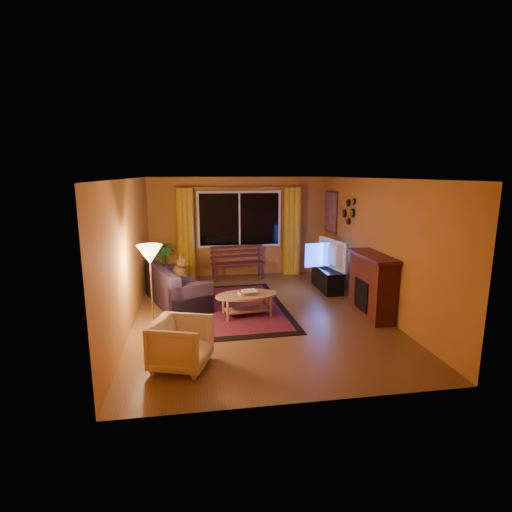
{
  "coord_description": "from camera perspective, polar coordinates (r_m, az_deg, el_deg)",
  "views": [
    {
      "loc": [
        -1.17,
        -7.01,
        2.59
      ],
      "look_at": [
        0.0,
        0.3,
        1.05
      ],
      "focal_mm": 28.0,
      "sensor_mm": 36.0,
      "label": 1
    }
  ],
  "objects": [
    {
      "name": "floor",
      "position": [
        7.57,
        0.36,
        -8.34
      ],
      "size": [
        4.5,
        6.0,
        0.02
      ],
      "primitive_type": "cube",
      "color": "brown",
      "rests_on": "ground"
    },
    {
      "name": "ceiling",
      "position": [
        7.11,
        0.39,
        11.1
      ],
      "size": [
        4.5,
        6.0,
        0.02
      ],
      "primitive_type": "cube",
      "color": "white",
      "rests_on": "ground"
    },
    {
      "name": "wall_back",
      "position": [
        10.18,
        -2.41,
        4.18
      ],
      "size": [
        4.5,
        0.02,
        2.5
      ],
      "primitive_type": "cube",
      "color": "#BC752C",
      "rests_on": "ground"
    },
    {
      "name": "wall_left",
      "position": [
        7.22,
        -17.6,
        0.5
      ],
      "size": [
        0.02,
        6.0,
        2.5
      ],
      "primitive_type": "cube",
      "color": "#BC752C",
      "rests_on": "ground"
    },
    {
      "name": "wall_right",
      "position": [
        7.92,
        16.73,
        1.5
      ],
      "size": [
        0.02,
        6.0,
        2.5
      ],
      "primitive_type": "cube",
      "color": "#BC752C",
      "rests_on": "ground"
    },
    {
      "name": "window",
      "position": [
        10.09,
        -2.38,
        5.26
      ],
      "size": [
        2.0,
        0.02,
        1.3
      ],
      "primitive_type": "cube",
      "color": "black",
      "rests_on": "wall_back"
    },
    {
      "name": "curtain_rod",
      "position": [
        9.99,
        -2.38,
        9.79
      ],
      "size": [
        3.2,
        0.03,
        0.03
      ],
      "primitive_type": "cylinder",
      "rotation": [
        0.0,
        1.57,
        0.0
      ],
      "color": "#BF8C3F",
      "rests_on": "wall_back"
    },
    {
      "name": "curtain_left",
      "position": [
        10.0,
        -10.03,
        3.12
      ],
      "size": [
        0.36,
        0.36,
        2.24
      ],
      "primitive_type": "cylinder",
      "color": "gold",
      "rests_on": "ground"
    },
    {
      "name": "curtain_right",
      "position": [
        10.31,
        5.16,
        3.51
      ],
      "size": [
        0.36,
        0.36,
        2.24
      ],
      "primitive_type": "cylinder",
      "color": "gold",
      "rests_on": "ground"
    },
    {
      "name": "bench",
      "position": [
        9.95,
        -2.59,
        -2.16
      ],
      "size": [
        1.36,
        0.53,
        0.4
      ],
      "primitive_type": "cube",
      "rotation": [
        0.0,
        0.0,
        0.11
      ],
      "color": "#411820",
      "rests_on": "ground"
    },
    {
      "name": "potted_plant",
      "position": [
        9.68,
        -13.17,
        -1.21
      ],
      "size": [
        0.69,
        0.69,
        0.94
      ],
      "primitive_type": "imported",
      "rotation": [
        0.0,
        0.0,
        -0.41
      ],
      "color": "#235B1E",
      "rests_on": "ground"
    },
    {
      "name": "sofa",
      "position": [
        8.2,
        -11.25,
        -4.11
      ],
      "size": [
        1.4,
        2.05,
        0.76
      ],
      "primitive_type": "cube",
      "rotation": [
        0.0,
        0.0,
        0.35
      ],
      "color": "#231A2D",
      "rests_on": "ground"
    },
    {
      "name": "dog",
      "position": [
        8.55,
        -10.88,
        -1.75
      ],
      "size": [
        0.47,
        0.54,
        0.5
      ],
      "primitive_type": null,
      "rotation": [
        0.0,
        0.0,
        -0.35
      ],
      "color": "brown",
      "rests_on": "sofa"
    },
    {
      "name": "armchair",
      "position": [
        5.58,
        -10.64,
        -11.9
      ],
      "size": [
        0.87,
        0.9,
        0.74
      ],
      "primitive_type": "imported",
      "rotation": [
        0.0,
        0.0,
        1.24
      ],
      "color": "beige",
      "rests_on": "ground"
    },
    {
      "name": "floor_lamp",
      "position": [
        6.67,
        -14.68,
        -4.76
      ],
      "size": [
        0.25,
        0.25,
        1.48
      ],
      "primitive_type": "cylinder",
      "rotation": [
        0.0,
        0.0,
        -0.0
      ],
      "color": "#BF8C3F",
      "rests_on": "ground"
    },
    {
      "name": "rug",
      "position": [
        7.89,
        -3.14,
        -7.35
      ],
      "size": [
        2.08,
        3.17,
        0.02
      ],
      "primitive_type": "cube",
      "rotation": [
        0.0,
        0.0,
        0.04
      ],
      "color": "maroon",
      "rests_on": "ground"
    },
    {
      "name": "coffee_table",
      "position": [
        7.4,
        -1.34,
        -7.01
      ],
      "size": [
        1.28,
        1.28,
        0.42
      ],
      "primitive_type": "cylinder",
      "rotation": [
        0.0,
        0.0,
        0.12
      ],
      "color": "tan",
      "rests_on": "ground"
    },
    {
      "name": "tv_console",
      "position": [
        9.18,
        10.12,
        -3.26
      ],
      "size": [
        0.39,
        1.16,
        0.48
      ],
      "primitive_type": "cube",
      "rotation": [
        0.0,
        0.0,
        -0.0
      ],
      "color": "black",
      "rests_on": "ground"
    },
    {
      "name": "television",
      "position": [
        9.05,
        10.25,
        0.25
      ],
      "size": [
        0.37,
        1.16,
        0.66
      ],
      "primitive_type": "imported",
      "rotation": [
        0.0,
        0.0,
        1.77
      ],
      "color": "black",
      "rests_on": "tv_console"
    },
    {
      "name": "fireplace",
      "position": [
        7.63,
        16.29,
        -4.24
      ],
      "size": [
        0.4,
        1.2,
        1.1
      ],
      "primitive_type": "cube",
      "color": "maroon",
      "rests_on": "ground"
    },
    {
      "name": "mirror_cluster",
      "position": [
        9.01,
        13.07,
        6.42
      ],
      "size": [
        0.06,
        0.6,
        0.56
      ],
      "primitive_type": null,
      "color": "black",
      "rests_on": "wall_right"
    },
    {
      "name": "painting",
      "position": [
        10.1,
        10.64,
        6.21
      ],
      "size": [
        0.04,
        0.76,
        0.96
      ],
      "primitive_type": "cube",
      "color": "orange",
      "rests_on": "wall_right"
    }
  ]
}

